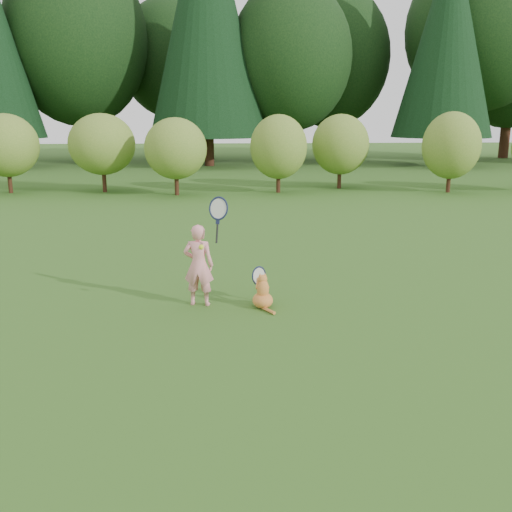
{
  "coord_description": "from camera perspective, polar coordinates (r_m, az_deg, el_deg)",
  "views": [
    {
      "loc": [
        -0.32,
        -6.72,
        2.55
      ],
      "look_at": [
        0.2,
        0.8,
        0.7
      ],
      "focal_mm": 40.0,
      "sensor_mm": 36.0,
      "label": 1
    }
  ],
  "objects": [
    {
      "name": "ground",
      "position": [
        7.2,
        -1.16,
        -6.97
      ],
      "size": [
        100.0,
        100.0,
        0.0
      ],
      "primitive_type": "plane",
      "color": "#2B5217",
      "rests_on": "ground"
    },
    {
      "name": "shrub_row",
      "position": [
        19.76,
        -3.06,
        10.43
      ],
      "size": [
        28.0,
        3.0,
        2.8
      ],
      "primitive_type": null,
      "color": "#547A26",
      "rests_on": "ground"
    },
    {
      "name": "woodland_backdrop",
      "position": [
        30.13,
        -3.57,
        23.22
      ],
      "size": [
        48.0,
        10.0,
        15.0
      ],
      "primitive_type": null,
      "color": "black",
      "rests_on": "ground"
    },
    {
      "name": "child",
      "position": [
        7.83,
        -5.7,
        -0.73
      ],
      "size": [
        0.67,
        0.44,
        1.7
      ],
      "rotation": [
        0.0,
        0.0,
        2.97
      ],
      "color": "pink",
      "rests_on": "ground"
    },
    {
      "name": "cat",
      "position": [
        7.8,
        0.66,
        -3.39
      ],
      "size": [
        0.34,
        0.63,
        0.66
      ],
      "rotation": [
        0.0,
        0.0,
        0.05
      ],
      "color": "orange",
      "rests_on": "ground"
    },
    {
      "name": "tennis_ball",
      "position": [
        7.46,
        -5.5,
        0.89
      ],
      "size": [
        0.07,
        0.07,
        0.07
      ],
      "color": "#C1E81B",
      "rests_on": "ground"
    }
  ]
}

